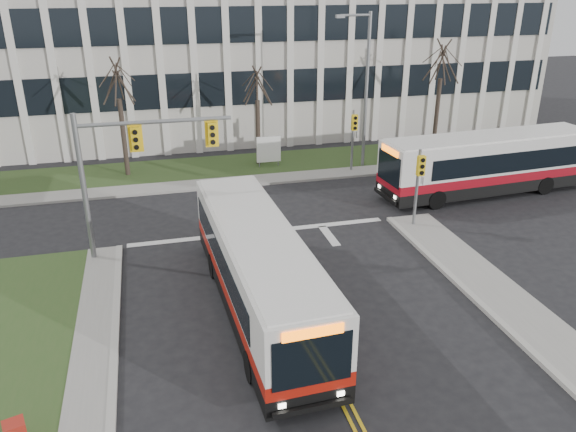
{
  "coord_description": "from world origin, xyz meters",
  "views": [
    {
      "loc": [
        -4.61,
        -15.15,
        10.89
      ],
      "look_at": [
        0.58,
        5.16,
        2.0
      ],
      "focal_mm": 35.0,
      "sensor_mm": 36.0,
      "label": 1
    }
  ],
  "objects_px": {
    "streetlight": "(364,83)",
    "bus_cross": "(488,165)",
    "bus_main": "(258,272)",
    "directory_sign": "(269,150)"
  },
  "relations": [
    {
      "from": "bus_main",
      "to": "streetlight",
      "type": "bearing_deg",
      "value": 54.73
    },
    {
      "from": "streetlight",
      "to": "bus_cross",
      "type": "xyz_separation_m",
      "value": [
        4.99,
        -5.95,
        -3.6
      ]
    },
    {
      "from": "bus_main",
      "to": "bus_cross",
      "type": "bearing_deg",
      "value": 28.39
    },
    {
      "from": "streetlight",
      "to": "bus_cross",
      "type": "relative_size",
      "value": 0.77
    },
    {
      "from": "directory_sign",
      "to": "streetlight",
      "type": "bearing_deg",
      "value": -13.23
    },
    {
      "from": "bus_main",
      "to": "directory_sign",
      "type": "bearing_deg",
      "value": 73.92
    },
    {
      "from": "streetlight",
      "to": "bus_main",
      "type": "distance_m",
      "value": 17.67
    },
    {
      "from": "streetlight",
      "to": "bus_main",
      "type": "relative_size",
      "value": 0.8
    },
    {
      "from": "bus_main",
      "to": "bus_cross",
      "type": "xyz_separation_m",
      "value": [
        14.38,
        8.55,
        0.07
      ]
    },
    {
      "from": "streetlight",
      "to": "bus_cross",
      "type": "distance_m",
      "value": 8.56
    }
  ]
}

